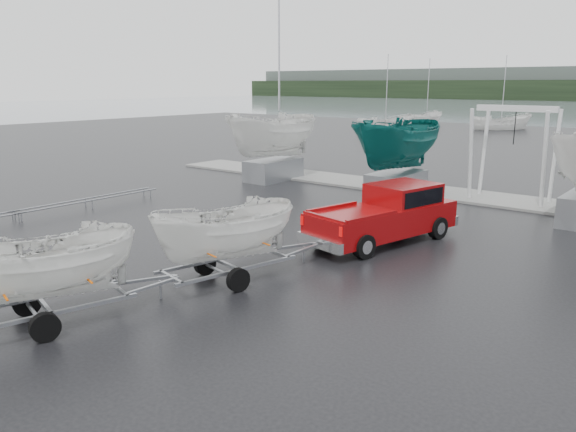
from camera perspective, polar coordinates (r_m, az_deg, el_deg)
The scene contains 12 objects.
ground_plane at distance 17.14m, azimuth -6.22°, elevation -3.80°, with size 120.00×120.00×0.00m, color black.
dock at distance 27.61m, azimuth 13.15°, elevation 2.60°, with size 30.00×3.00×0.12m, color gray.
pickup_truck at distance 18.48m, azimuth 10.21°, elevation 0.38°, with size 3.00×5.74×1.82m.
trailer_hitched at distance 14.15m, azimuth -6.40°, elevation 3.17°, with size 1.95×3.77×4.69m.
trailer_parked at distance 12.48m, azimuth -24.37°, elevation 0.57°, with size 2.07×3.78×4.64m.
boat_hoist at distance 25.75m, azimuth 21.94°, elevation 7.13°, with size 3.30×2.18×4.12m.
keelboat_0 at distance 29.54m, azimuth -1.53°, elevation 11.14°, with size 2.45×3.20×10.62m.
keelboat_1 at distance 25.69m, azimuth 11.28°, elevation 10.47°, with size 2.43×3.20×7.56m.
mast_rack_0 at distance 24.59m, azimuth -19.61°, elevation 1.59°, with size 0.56×6.50×0.06m.
moored_boat_0 at distance 61.59m, azimuth 9.85°, elevation 8.47°, with size 3.63×3.66×11.59m.
moored_boat_1 at distance 67.50m, azimuth 20.78°, elevation 8.22°, with size 3.87×3.87×11.60m.
moored_boat_4 at distance 72.34m, azimuth 13.86°, elevation 8.98°, with size 2.64×2.71×11.35m.
Camera 1 is at (11.62, -11.55, 5.03)m, focal length 35.00 mm.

